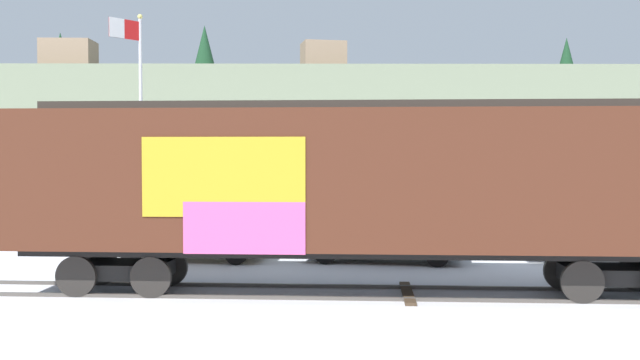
# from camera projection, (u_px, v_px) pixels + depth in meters

# --- Properties ---
(ground_plane) EXTENTS (260.00, 260.00, 0.00)m
(ground_plane) POSITION_uv_depth(u_px,v_px,m) (323.00, 294.00, 16.23)
(ground_plane) COLOR silver
(track) EXTENTS (59.96, 5.76, 0.08)m
(track) POSITION_uv_depth(u_px,v_px,m) (273.00, 291.00, 16.36)
(track) COLOR #4C4742
(track) RESTS_ON ground_plane
(freight_car) EXTENTS (15.87, 3.84, 4.40)m
(freight_car) POSITION_uv_depth(u_px,v_px,m) (363.00, 182.00, 16.14)
(freight_car) COLOR #472316
(freight_car) RESTS_ON ground_plane
(flagpole) EXTENTS (0.93, 1.06, 8.11)m
(flagpole) POSITION_uv_depth(u_px,v_px,m) (136.00, 103.00, 25.01)
(flagpole) COLOR silver
(flagpole) RESTS_ON ground_plane
(hillside) EXTENTS (146.66, 34.75, 16.85)m
(hillside) POSITION_uv_depth(u_px,v_px,m) (316.00, 131.00, 85.84)
(hillside) COLOR slate
(hillside) RESTS_ON ground_plane
(parked_car_tan) EXTENTS (4.78, 2.36, 1.81)m
(parked_car_tan) POSITION_uv_depth(u_px,v_px,m) (190.00, 231.00, 21.53)
(parked_car_tan) COLOR #9E8966
(parked_car_tan) RESTS_ON ground_plane
(parked_car_black) EXTENTS (4.97, 2.66, 1.67)m
(parked_car_black) POSITION_uv_depth(u_px,v_px,m) (382.00, 233.00, 21.22)
(parked_car_black) COLOR black
(parked_car_black) RESTS_ON ground_plane
(parked_car_silver) EXTENTS (4.79, 1.92, 1.81)m
(parked_car_silver) POSITION_uv_depth(u_px,v_px,m) (594.00, 230.00, 21.57)
(parked_car_silver) COLOR #B7BABF
(parked_car_silver) RESTS_ON ground_plane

